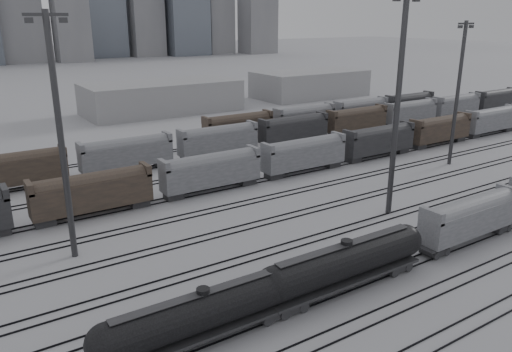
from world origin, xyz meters
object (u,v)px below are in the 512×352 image
tank_car_b (345,262)px  light_mast_c (398,102)px  hopper_car_a (471,216)px  tank_car_a (204,313)px

tank_car_b → light_mast_c: size_ratio=0.70×
hopper_car_a → light_mast_c: size_ratio=0.53×
tank_car_a → hopper_car_a: bearing=-0.0°
tank_car_a → tank_car_b: size_ratio=0.94×
light_mast_c → tank_car_a: bearing=-161.3°
tank_car_a → light_mast_c: bearing=18.7°
hopper_car_a → tank_car_b: bearing=180.0°
hopper_car_a → tank_car_a: bearing=180.0°
tank_car_b → light_mast_c: light_mast_c is taller
tank_car_b → light_mast_c: (17.75, 10.97, 11.71)m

